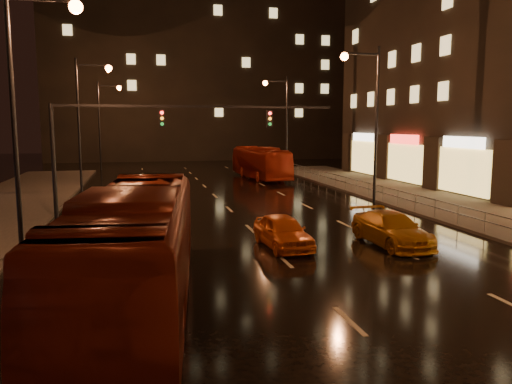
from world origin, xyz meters
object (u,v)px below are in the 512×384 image
at_px(taxi_near, 283,231).
at_px(taxi_far, 392,229).
at_px(bus_red, 136,246).
at_px(bus_curb, 260,163).

xyz_separation_m(taxi_near, taxi_far, (4.66, -0.59, 0.00)).
bearing_deg(bus_red, taxi_far, 31.35).
bearing_deg(taxi_far, bus_curb, 86.10).
xyz_separation_m(bus_curb, taxi_far, (-0.84, -27.30, -0.82)).
height_order(bus_red, taxi_near, bus_red).
xyz_separation_m(bus_red, bus_curb, (11.40, 32.15, -0.17)).
bearing_deg(bus_curb, taxi_near, -106.50).
distance_m(bus_curb, taxi_far, 27.33).
bearing_deg(taxi_near, taxi_far, -10.98).
bearing_deg(taxi_near, bus_curb, 74.60).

